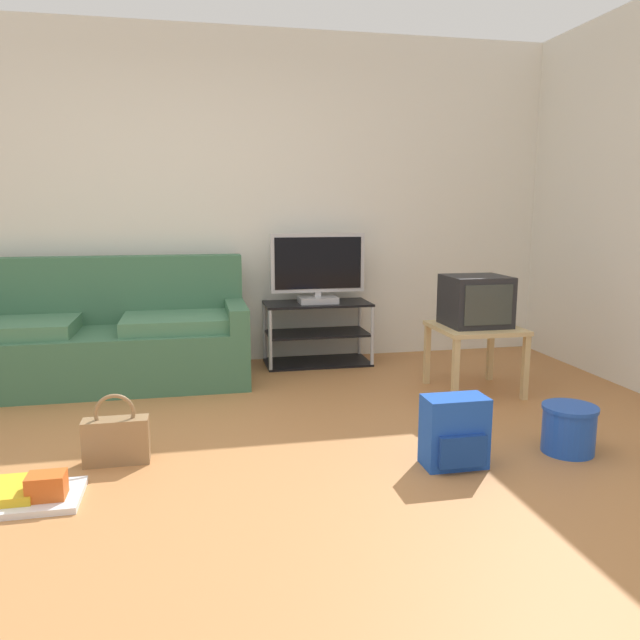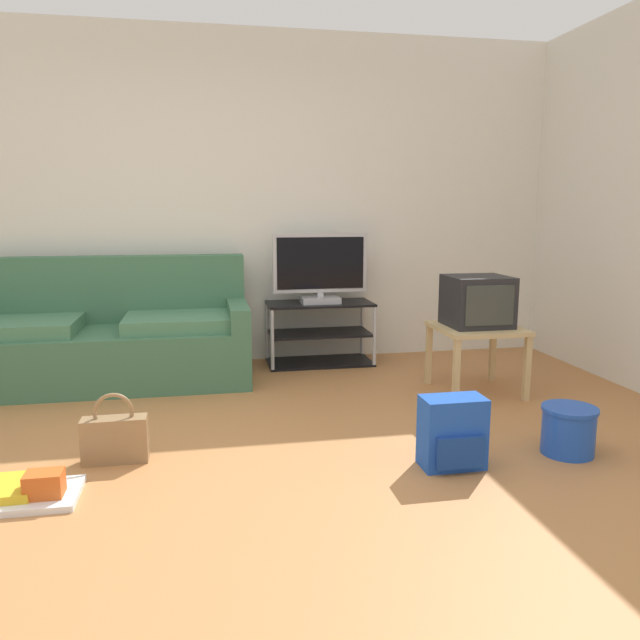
% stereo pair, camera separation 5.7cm
% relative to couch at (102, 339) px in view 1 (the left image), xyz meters
% --- Properties ---
extents(ground_plane, '(9.00, 9.80, 0.02)m').
position_rel_couch_xyz_m(ground_plane, '(0.72, -1.92, -0.34)').
color(ground_plane, '#B27542').
extents(wall_back, '(9.00, 0.10, 2.70)m').
position_rel_couch_xyz_m(wall_back, '(0.72, 0.53, 1.02)').
color(wall_back, silver).
rests_on(wall_back, ground_plane).
extents(couch, '(2.10, 0.85, 0.92)m').
position_rel_couch_xyz_m(couch, '(0.00, 0.00, 0.00)').
color(couch, '#3D6B4C').
rests_on(couch, ground_plane).
extents(tv_stand, '(0.87, 0.43, 0.52)m').
position_rel_couch_xyz_m(tv_stand, '(1.67, 0.24, -0.07)').
color(tv_stand, black).
rests_on(tv_stand, ground_plane).
extents(flat_tv, '(0.77, 0.22, 0.57)m').
position_rel_couch_xyz_m(flat_tv, '(1.67, 0.22, 0.47)').
color(flat_tv, '#B2B2B7').
rests_on(flat_tv, tv_stand).
extents(side_table, '(0.57, 0.57, 0.47)m').
position_rel_couch_xyz_m(side_table, '(2.60, -0.77, 0.07)').
color(side_table, tan).
rests_on(side_table, ground_plane).
extents(crt_tv, '(0.42, 0.39, 0.35)m').
position_rel_couch_xyz_m(crt_tv, '(2.60, -0.75, 0.32)').
color(crt_tv, '#232326').
rests_on(crt_tv, side_table).
extents(backpack, '(0.31, 0.25, 0.36)m').
position_rel_couch_xyz_m(backpack, '(1.93, -1.96, -0.15)').
color(backpack, blue).
rests_on(backpack, ground_plane).
extents(handbag, '(0.33, 0.11, 0.37)m').
position_rel_couch_xyz_m(handbag, '(0.26, -1.58, -0.20)').
color(handbag, olive).
rests_on(handbag, ground_plane).
extents(cleaning_bucket, '(0.29, 0.29, 0.26)m').
position_rel_couch_xyz_m(cleaning_bucket, '(2.60, -1.91, -0.19)').
color(cleaning_bucket, blue).
rests_on(cleaning_bucket, ground_plane).
extents(floor_tray, '(0.43, 0.34, 0.14)m').
position_rel_couch_xyz_m(floor_tray, '(-0.07, -1.94, -0.29)').
color(floor_tray, silver).
rests_on(floor_tray, ground_plane).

